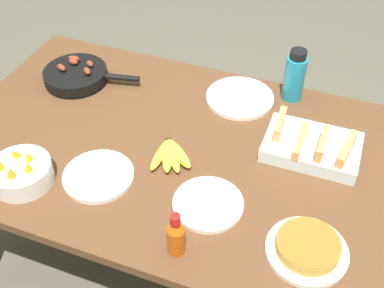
# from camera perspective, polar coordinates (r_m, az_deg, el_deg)

# --- Properties ---
(ground_plane) EXTENTS (14.00, 14.00, 0.00)m
(ground_plane) POSITION_cam_1_polar(r_m,az_deg,el_deg) (2.19, 0.00, -14.32)
(ground_plane) COLOR #565142
(dining_table) EXTENTS (1.72, 0.97, 0.71)m
(dining_table) POSITION_cam_1_polar(r_m,az_deg,el_deg) (1.70, 0.00, -2.80)
(dining_table) COLOR brown
(dining_table) RESTS_ON ground_plane
(banana_bunch) EXTENTS (0.15, 0.17, 0.04)m
(banana_bunch) POSITION_cam_1_polar(r_m,az_deg,el_deg) (1.60, -2.57, -1.24)
(banana_bunch) COLOR yellow
(banana_bunch) RESTS_ON dining_table
(melon_tray) EXTENTS (0.31, 0.21, 0.10)m
(melon_tray) POSITION_cam_1_polar(r_m,az_deg,el_deg) (1.66, 14.00, -0.23)
(melon_tray) COLOR silver
(melon_tray) RESTS_ON dining_table
(skillet) EXTENTS (0.38, 0.25, 0.08)m
(skillet) POSITION_cam_1_polar(r_m,az_deg,el_deg) (1.99, -13.49, 7.92)
(skillet) COLOR black
(skillet) RESTS_ON dining_table
(frittata_plate_center) EXTENTS (0.23, 0.23, 0.05)m
(frittata_plate_center) POSITION_cam_1_polar(r_m,az_deg,el_deg) (1.39, 13.52, -11.90)
(frittata_plate_center) COLOR silver
(frittata_plate_center) RESTS_ON dining_table
(empty_plate_near_front) EXTENTS (0.23, 0.23, 0.02)m
(empty_plate_near_front) POSITION_cam_1_polar(r_m,az_deg,el_deg) (1.57, -11.02, -3.73)
(empty_plate_near_front) COLOR silver
(empty_plate_near_front) RESTS_ON dining_table
(empty_plate_far_left) EXTENTS (0.22, 0.22, 0.02)m
(empty_plate_far_left) POSITION_cam_1_polar(r_m,az_deg,el_deg) (1.47, 1.92, -7.12)
(empty_plate_far_left) COLOR silver
(empty_plate_far_left) RESTS_ON dining_table
(empty_plate_far_right) EXTENTS (0.26, 0.26, 0.02)m
(empty_plate_far_right) POSITION_cam_1_polar(r_m,az_deg,el_deg) (1.86, 5.69, 5.47)
(empty_plate_far_right) COLOR silver
(empty_plate_far_right) RESTS_ON dining_table
(fruit_bowl_citrus) EXTENTS (0.19, 0.19, 0.12)m
(fruit_bowl_citrus) POSITION_cam_1_polar(r_m,az_deg,el_deg) (1.60, -19.63, -3.19)
(fruit_bowl_citrus) COLOR silver
(fruit_bowl_citrus) RESTS_ON dining_table
(water_bottle) EXTENTS (0.08, 0.08, 0.21)m
(water_bottle) POSITION_cam_1_polar(r_m,az_deg,el_deg) (1.85, 12.08, 7.88)
(water_bottle) COLOR teal
(water_bottle) RESTS_ON dining_table
(hot_sauce_bottle) EXTENTS (0.05, 0.05, 0.15)m
(hot_sauce_bottle) POSITION_cam_1_polar(r_m,az_deg,el_deg) (1.32, -1.92, -10.81)
(hot_sauce_bottle) COLOR #C64C0F
(hot_sauce_bottle) RESTS_ON dining_table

